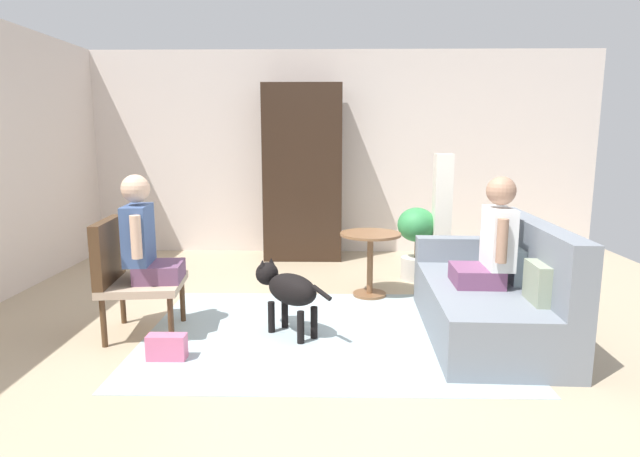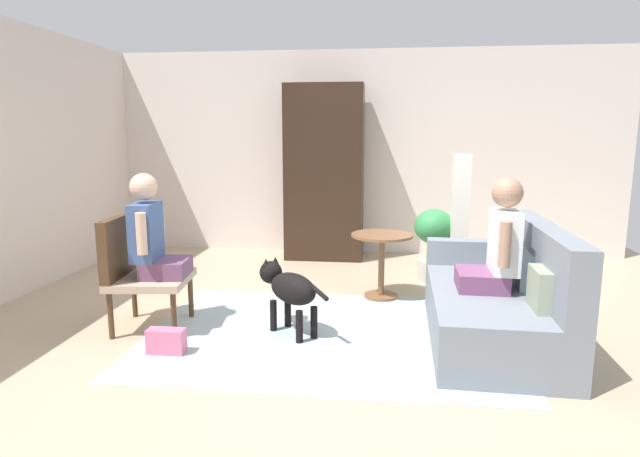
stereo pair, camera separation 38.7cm
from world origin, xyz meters
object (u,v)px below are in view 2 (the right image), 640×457
at_px(person_on_couch, 498,245).
at_px(dog, 289,288).
at_px(handbag, 166,341).
at_px(armoire_cabinet, 325,173).
at_px(potted_plant, 433,239).
at_px(round_end_table, 382,254).
at_px(armchair, 135,265).
at_px(couch, 500,301).
at_px(person_on_armchair, 152,234).
at_px(column_lamp, 459,222).

relative_size(person_on_couch, dog, 1.35).
bearing_deg(handbag, armoire_cabinet, 75.88).
xyz_separation_m(dog, potted_plant, (1.28, 1.66, 0.10)).
distance_m(round_end_table, dog, 1.26).
relative_size(armchair, person_on_couch, 1.09).
bearing_deg(dog, round_end_table, 54.57).
xyz_separation_m(couch, dog, (-1.64, -0.04, 0.06)).
bearing_deg(person_on_armchair, armchair, -173.99).
relative_size(armchair, round_end_table, 1.46).
relative_size(person_on_armchair, potted_plant, 1.05).
relative_size(round_end_table, armoire_cabinet, 0.29).
height_order(round_end_table, handbag, round_end_table).
distance_m(couch, potted_plant, 1.66).
bearing_deg(person_on_couch, round_end_table, 130.56).
relative_size(potted_plant, handbag, 2.93).
relative_size(armchair, potted_plant, 1.16).
bearing_deg(armoire_cabinet, couch, -58.14).
xyz_separation_m(person_on_armchair, column_lamp, (2.64, 1.56, -0.10)).
bearing_deg(column_lamp, person_on_couch, -87.45).
relative_size(couch, column_lamp, 1.29).
bearing_deg(person_on_couch, dog, -179.36).
relative_size(round_end_table, potted_plant, 0.79).
height_order(armchair, armoire_cabinet, armoire_cabinet).
bearing_deg(armchair, round_end_table, 27.73).
xyz_separation_m(armchair, person_on_couch, (2.86, 0.04, 0.23)).
height_order(potted_plant, column_lamp, column_lamp).
bearing_deg(dog, person_on_couch, 0.64).
bearing_deg(person_on_couch, column_lamp, 92.55).
relative_size(round_end_table, handbag, 2.33).
relative_size(person_on_armchair, armoire_cabinet, 0.38).
relative_size(person_on_couch, column_lamp, 0.62).
relative_size(couch, round_end_table, 2.82).
distance_m(person_on_armchair, potted_plant, 2.93).
bearing_deg(armoire_cabinet, person_on_couch, -59.16).
height_order(round_end_table, dog, round_end_table).
height_order(person_on_couch, potted_plant, person_on_couch).
height_order(person_on_couch, handbag, person_on_couch).
bearing_deg(couch, handbag, -167.29).
height_order(couch, armchair, armchair).
relative_size(person_on_armchair, handbag, 3.07).
xyz_separation_m(person_on_armchair, handbag, (0.30, -0.50, -0.69)).
bearing_deg(round_end_table, person_on_couch, -49.44).
bearing_deg(column_lamp, armoire_cabinet, 143.01).
height_order(round_end_table, column_lamp, column_lamp).
distance_m(person_on_armchair, dog, 1.19).
bearing_deg(person_on_armchair, handbag, -59.43).
relative_size(person_on_couch, person_on_armchair, 1.01).
height_order(armchair, dog, armchair).
distance_m(dog, potted_plant, 2.10).
distance_m(couch, round_end_table, 1.35).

